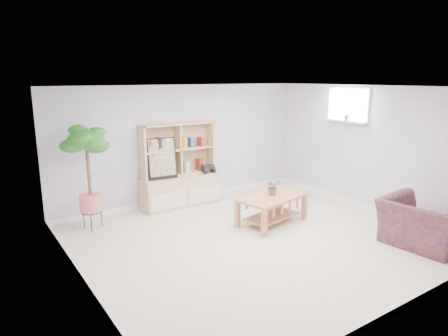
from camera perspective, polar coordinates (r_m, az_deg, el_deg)
floor at (r=6.56m, az=5.01°, el=-10.03°), size 5.50×5.00×0.01m
ceiling at (r=6.05m, az=5.47°, el=11.41°), size 5.50×5.00×0.01m
walls at (r=6.20m, az=5.23°, el=0.25°), size 5.51×5.01×2.40m
baseboard at (r=6.54m, az=5.02°, el=-9.62°), size 5.50×5.00×0.10m
window at (r=8.44m, az=17.34°, el=8.58°), size 0.10×0.98×0.68m
window_sill at (r=8.42m, az=16.94°, el=6.41°), size 0.14×1.00×0.04m
storage_unit at (r=7.99m, az=-6.19°, el=0.40°), size 1.66×0.56×1.66m
poster at (r=7.75m, az=-8.90°, el=1.36°), size 0.59×0.20×0.80m
toy_truck at (r=8.22m, az=-2.31°, el=-0.02°), size 0.36×0.26×0.18m
coffee_table at (r=7.15m, az=6.85°, el=-5.96°), size 1.34×0.89×0.50m
table_plant at (r=7.15m, az=6.98°, el=-2.65°), size 0.29×0.26×0.29m
floor_tree at (r=7.03m, az=-18.71°, el=-1.43°), size 0.75×0.75×1.79m
armchair at (r=6.84m, az=26.60°, el=-6.70°), size 1.06×1.20×0.84m
sill_plant at (r=8.39m, az=17.21°, el=7.36°), size 0.16×0.14×0.25m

